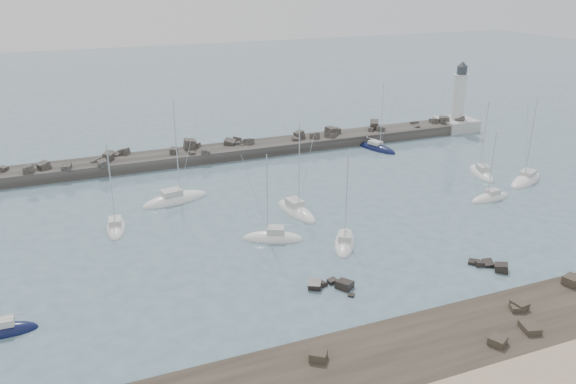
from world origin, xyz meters
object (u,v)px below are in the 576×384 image
(sailboat_6, at_px, (296,212))
(sailboat_2, at_px, (2,332))
(sailboat_9, at_px, (490,198))
(sailboat_3, at_px, (116,227))
(lighthouse, at_px, (457,115))
(sailboat_7, at_px, (345,243))
(sailboat_10, at_px, (526,180))
(sailboat_5, at_px, (273,239))
(sailboat_4, at_px, (175,200))
(sailboat_8, at_px, (377,149))
(sailboat_11, at_px, (481,174))

(sailboat_6, bearing_deg, sailboat_2, -156.44)
(sailboat_9, bearing_deg, sailboat_6, 168.14)
(sailboat_3, distance_m, sailboat_9, 52.13)
(lighthouse, bearing_deg, sailboat_7, -139.81)
(sailboat_9, relative_size, sailboat_10, 0.75)
(sailboat_5, bearing_deg, sailboat_9, 1.18)
(sailboat_4, distance_m, sailboat_5, 18.84)
(sailboat_2, distance_m, sailboat_8, 70.37)
(sailboat_2, relative_size, sailboat_7, 0.82)
(sailboat_9, bearing_deg, sailboat_3, 169.21)
(sailboat_3, xyz_separation_m, sailboat_11, (56.89, -0.92, 0.02))
(sailboat_5, xyz_separation_m, sailboat_7, (7.63, -4.30, -0.01))
(sailboat_8, distance_m, sailboat_10, 26.74)
(sailboat_11, bearing_deg, sailboat_4, 171.54)
(sailboat_5, distance_m, sailboat_7, 8.76)
(sailboat_5, relative_size, sailboat_7, 0.98)
(sailboat_2, height_order, sailboat_7, sailboat_7)
(sailboat_6, height_order, sailboat_10, sailboat_10)
(sailboat_2, relative_size, sailboat_8, 0.76)
(sailboat_7, distance_m, sailboat_10, 37.25)
(sailboat_3, height_order, sailboat_7, sailboat_7)
(sailboat_10, bearing_deg, sailboat_5, -174.12)
(sailboat_4, relative_size, sailboat_11, 1.22)
(sailboat_6, xyz_separation_m, sailboat_10, (38.03, -2.03, -0.02))
(sailboat_6, height_order, sailboat_8, sailboat_6)
(sailboat_2, bearing_deg, sailboat_4, 50.91)
(sailboat_9, xyz_separation_m, sailboat_10, (10.15, 3.82, 0.01))
(sailboat_6, bearing_deg, sailboat_4, 145.05)
(sailboat_3, xyz_separation_m, sailboat_6, (23.33, -3.91, 0.02))
(sailboat_3, bearing_deg, sailboat_5, -30.80)
(sailboat_6, bearing_deg, sailboat_10, -3.06)
(lighthouse, height_order, sailboat_10, lighthouse)
(sailboat_6, distance_m, sailboat_9, 28.48)
(sailboat_10, bearing_deg, sailboat_7, -166.31)
(sailboat_3, relative_size, sailboat_9, 1.10)
(sailboat_3, bearing_deg, sailboat_9, -10.79)
(sailboat_11, bearing_deg, lighthouse, 61.13)
(sailboat_6, bearing_deg, sailboat_3, 170.49)
(sailboat_4, xyz_separation_m, sailboat_8, (39.38, 11.09, -0.02))
(sailboat_4, bearing_deg, sailboat_8, 15.74)
(sailboat_2, height_order, sailboat_9, sailboat_9)
(sailboat_2, distance_m, sailboat_11, 71.21)
(sailboat_7, bearing_deg, sailboat_9, 10.86)
(sailboat_9, bearing_deg, sailboat_10, 20.63)
(sailboat_2, bearing_deg, sailboat_5, 16.67)
(sailboat_9, distance_m, sailboat_11, 10.52)
(sailboat_5, height_order, sailboat_9, sailboat_5)
(lighthouse, bearing_deg, sailboat_3, -161.63)
(sailboat_4, xyz_separation_m, sailboat_9, (42.39, -16.00, -0.02))
(sailboat_5, distance_m, sailboat_6, 8.74)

